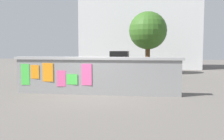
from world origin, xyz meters
The scene contains 9 objects.
ground centered at (0.00, 8.00, 0.00)m, with size 60.00×60.00×0.00m, color #605B56.
poster_wall centered at (-0.01, 0.00, 0.85)m, with size 7.43×0.42×1.64m.
auto_rickshaw_truck centered at (1.33, 6.25, 0.90)m, with size 3.62×1.56×1.85m.
motorcycle centered at (-1.38, 1.85, 0.46)m, with size 1.90×0.56×0.87m.
bicycle_near centered at (-0.97, 3.71, 0.36)m, with size 1.68×0.51×0.95m.
bicycle_far centered at (-3.06, 3.93, 0.36)m, with size 1.71×0.44×0.95m.
person_walking centered at (1.09, 1.26, 0.99)m, with size 0.47×0.47×1.62m.
tree_roadside centered at (2.23, 9.50, 3.43)m, with size 3.00×3.00×4.96m.
building_background centered at (1.36, 16.11, 4.52)m, with size 12.41×4.70×8.99m.
Camera 1 is at (2.18, -10.57, 1.99)m, focal length 39.83 mm.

